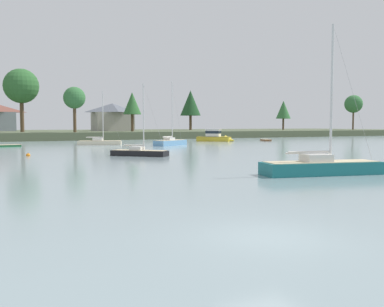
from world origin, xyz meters
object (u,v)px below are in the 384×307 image
(dinghy_wood, at_px, (266,140))
(cruiser_yellow, at_px, (217,138))
(sailboat_cream, at_px, (100,144))
(sailboat_teal, at_px, (321,171))
(mooring_buoy_orange, at_px, (28,155))
(dinghy_green, at_px, (9,146))
(sailboat_skyblue, at_px, (170,144))
(sailboat_black, at_px, (140,154))

(dinghy_wood, height_order, cruiser_yellow, cruiser_yellow)
(sailboat_cream, bearing_deg, dinghy_wood, 3.73)
(sailboat_teal, relative_size, mooring_buoy_orange, 21.42)
(sailboat_teal, distance_m, dinghy_green, 50.22)
(dinghy_wood, relative_size, sailboat_cream, 0.41)
(mooring_buoy_orange, bearing_deg, sailboat_skyblue, 32.72)
(sailboat_black, height_order, dinghy_green, sailboat_black)
(dinghy_green, relative_size, mooring_buoy_orange, 7.00)
(dinghy_wood, distance_m, sailboat_skyblue, 26.90)
(sailboat_cream, relative_size, dinghy_green, 2.73)
(sailboat_teal, distance_m, sailboat_black, 21.99)
(cruiser_yellow, bearing_deg, sailboat_skyblue, -142.54)
(sailboat_cream, bearing_deg, sailboat_skyblue, -35.20)
(dinghy_wood, bearing_deg, sailboat_cream, -176.27)
(sailboat_teal, relative_size, dinghy_green, 3.06)
(cruiser_yellow, distance_m, sailboat_black, 41.24)
(sailboat_skyblue, xyz_separation_m, dinghy_green, (-23.45, 6.36, -0.10))
(mooring_buoy_orange, bearing_deg, dinghy_wood, 26.30)
(sailboat_black, xyz_separation_m, sailboat_skyblue, (12.01, 19.65, 0.05))
(sailboat_teal, height_order, sailboat_cream, sailboat_teal)
(mooring_buoy_orange, bearing_deg, dinghy_green, 92.16)
(cruiser_yellow, distance_m, mooring_buoy_orange, 45.80)
(cruiser_yellow, distance_m, sailboat_skyblue, 18.91)
(sailboat_black, distance_m, dinghy_green, 28.41)
(dinghy_wood, xyz_separation_m, sailboat_teal, (-32.01, -50.14, 0.10))
(dinghy_green, distance_m, mooring_buoy_orange, 20.93)
(cruiser_yellow, height_order, dinghy_green, cruiser_yellow)
(sailboat_black, relative_size, sailboat_skyblue, 0.74)
(sailboat_black, relative_size, dinghy_green, 2.34)
(sailboat_teal, distance_m, sailboat_skyblue, 41.54)
(dinghy_wood, relative_size, sailboat_black, 0.48)
(cruiser_yellow, xyz_separation_m, sailboat_cream, (-24.74, -4.64, -0.41))
(dinghy_wood, distance_m, sailboat_black, 47.13)
(dinghy_green, bearing_deg, dinghy_wood, 3.27)
(sailboat_teal, height_order, dinghy_green, sailboat_teal)
(dinghy_wood, height_order, sailboat_teal, sailboat_teal)
(dinghy_wood, xyz_separation_m, sailboat_skyblue, (-25.30, -9.15, 0.10))
(dinghy_wood, distance_m, sailboat_cream, 35.10)
(sailboat_skyblue, relative_size, dinghy_green, 3.17)
(cruiser_yellow, height_order, sailboat_skyblue, sailboat_skyblue)
(sailboat_teal, xyz_separation_m, cruiser_yellow, (21.72, 52.49, 0.38))
(dinghy_wood, relative_size, sailboat_teal, 0.37)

